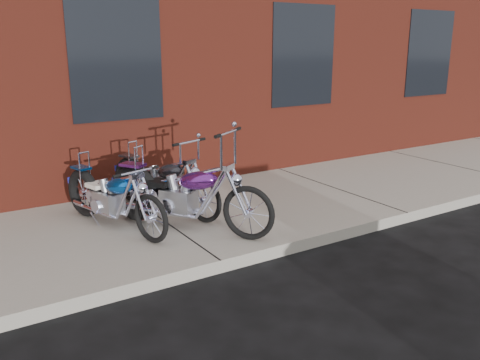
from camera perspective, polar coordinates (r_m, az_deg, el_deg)
ground at (r=5.63m, az=-2.15°, el=-10.42°), size 120.00×120.00×0.00m
sidewalk at (r=6.84m, az=-8.50°, el=-5.15°), size 22.00×3.00×0.15m
chopper_purple at (r=6.37m, az=-6.23°, el=-1.93°), size 1.36×2.00×1.30m
chopper_blue at (r=6.60m, az=-14.15°, el=-2.13°), size 0.73×2.00×0.89m
chopper_third at (r=7.14m, az=-8.73°, el=-0.49°), size 0.81×2.01×1.06m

